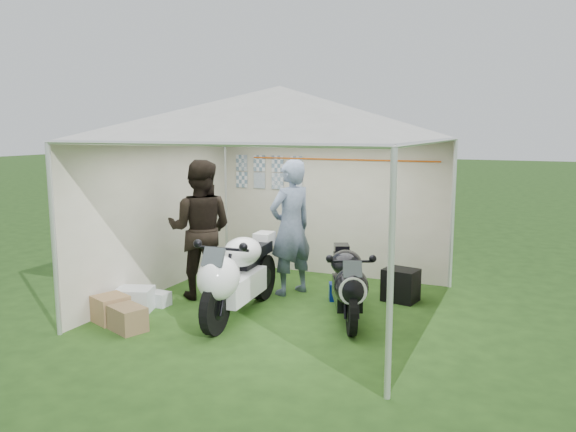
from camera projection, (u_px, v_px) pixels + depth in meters
name	position (u px, v px, depth m)	size (l,w,h in m)	color
ground	(280.00, 308.00, 7.76)	(80.00, 80.00, 0.00)	#234416
canopy_tent	(281.00, 119.00, 7.39)	(5.66, 5.66, 3.00)	silver
motorcycle_white	(237.00, 273.00, 7.26)	(0.59, 2.17, 1.07)	black
motorcycle_black	(347.00, 282.00, 7.19)	(0.96, 1.74, 0.91)	black
paddock_stand	(341.00, 292.00, 8.08)	(0.33, 0.21, 0.25)	#0C24AC
person_dark_jacket	(200.00, 229.00, 8.11)	(0.98, 0.76, 2.01)	black
person_blue_jacket	(291.00, 228.00, 8.28)	(0.73, 0.48, 2.01)	slate
equipment_box	(401.00, 285.00, 8.03)	(0.47, 0.37, 0.47)	black
crate_0	(135.00, 299.00, 7.61)	(0.47, 0.37, 0.32)	silver
crate_1	(111.00, 309.00, 7.18)	(0.38, 0.38, 0.34)	olive
crate_2	(160.00, 299.00, 7.83)	(0.26, 0.22, 0.19)	silver
crate_3	(128.00, 318.00, 6.86)	(0.45, 0.32, 0.30)	olive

